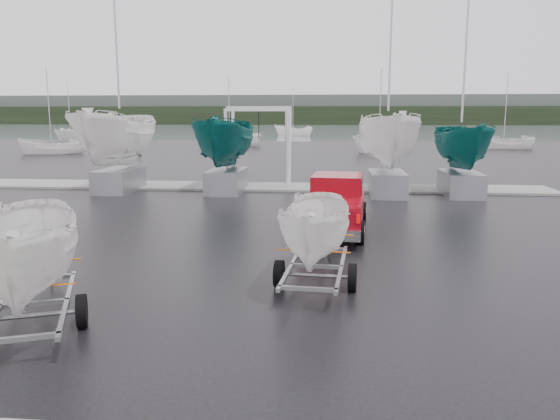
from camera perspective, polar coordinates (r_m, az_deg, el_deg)
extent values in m
plane|color=black|center=(15.63, -10.19, -4.07)|extent=(120.00, 120.00, 0.00)
plane|color=slate|center=(114.71, 3.55, 8.18)|extent=(300.00, 300.00, 0.00)
cube|color=gray|center=(28.14, -3.03, 2.46)|extent=(30.00, 3.00, 0.12)
cube|color=black|center=(184.62, 4.38, 9.82)|extent=(300.00, 8.00, 6.00)
cube|color=#4C5651|center=(192.62, 4.44, 10.42)|extent=(300.00, 6.00, 10.00)
cube|color=maroon|center=(17.71, 5.79, 0.04)|extent=(2.13, 5.24, 0.84)
cube|color=maroon|center=(18.52, 6.03, 2.55)|extent=(1.78, 2.14, 0.75)
cube|color=black|center=(18.52, 6.03, 2.69)|extent=(1.79, 1.93, 0.49)
cube|color=silver|center=(15.21, 5.08, -2.63)|extent=(1.79, 0.29, 0.31)
cylinder|color=black|center=(19.49, 3.66, -0.06)|extent=(0.32, 0.72, 0.71)
cylinder|color=black|center=(19.39, 8.60, -0.21)|extent=(0.32, 0.72, 0.71)
cylinder|color=black|center=(16.22, 2.39, -2.12)|extent=(0.32, 0.72, 0.71)
cylinder|color=black|center=(16.10, 8.33, -2.32)|extent=(0.32, 0.72, 0.71)
cube|color=gray|center=(12.19, 1.23, -5.78)|extent=(0.34, 3.60, 0.08)
cube|color=gray|center=(12.08, 6.43, -5.99)|extent=(0.34, 3.60, 0.08)
cylinder|color=gray|center=(11.97, 3.71, -6.84)|extent=(1.60, 0.20, 0.08)
cylinder|color=black|center=(12.08, -0.09, -6.67)|extent=(0.22, 0.61, 0.60)
cylinder|color=black|center=(11.92, 7.56, -6.98)|extent=(0.22, 0.61, 0.60)
imported|color=white|center=(11.73, 3.93, 3.55)|extent=(1.58, 1.62, 3.92)
cube|color=orange|center=(12.76, 4.22, -2.53)|extent=(1.55, 0.15, 0.03)
cube|color=orange|center=(11.21, 3.42, -4.30)|extent=(1.55, 0.15, 0.03)
cube|color=gray|center=(10.84, -27.22, -8.98)|extent=(1.44, 3.36, 0.08)
cube|color=gray|center=(10.68, -21.35, -8.81)|extent=(1.44, 3.36, 0.08)
cylinder|color=gray|center=(10.61, -24.39, -10.01)|extent=(1.51, 0.68, 0.08)
cylinder|color=black|center=(10.52, -20.01, -9.87)|extent=(0.39, 0.62, 0.60)
imported|color=white|center=(10.27, -25.22, 3.13)|extent=(2.20, 2.22, 4.44)
cube|color=orange|center=(11.35, -24.00, -4.99)|extent=(1.45, 0.63, 0.03)
cube|color=orange|center=(9.83, -25.13, -7.34)|extent=(1.45, 0.63, 0.03)
cylinder|color=silver|center=(27.35, -5.58, 6.31)|extent=(0.16, 0.58, 3.99)
cylinder|color=silver|center=(28.92, -4.97, 6.52)|extent=(0.16, 0.58, 3.99)
cylinder|color=silver|center=(26.93, 0.73, 6.30)|extent=(0.16, 0.58, 3.99)
cylinder|color=silver|center=(28.52, 1.01, 6.51)|extent=(0.16, 0.58, 3.99)
cube|color=silver|center=(27.83, -2.25, 10.53)|extent=(3.30, 0.25, 0.25)
cube|color=gray|center=(27.80, -16.46, 3.00)|extent=(1.60, 3.20, 1.10)
imported|color=white|center=(27.64, -16.91, 11.90)|extent=(2.83, 2.90, 7.52)
cylinder|color=#B2B2B7|center=(28.33, -16.80, 17.24)|extent=(0.10, 0.10, 7.00)
cube|color=gray|center=(26.48, -5.59, 3.03)|extent=(1.60, 3.20, 1.10)
imported|color=#0C5651|center=(26.29, -5.73, 11.42)|extent=(2.49, 2.56, 6.63)
cube|color=gray|center=(25.90, 11.10, 2.73)|extent=(1.60, 3.20, 1.10)
imported|color=white|center=(25.71, 11.42, 11.93)|extent=(2.70, 2.78, 7.19)
cylinder|color=#B2B2B7|center=(26.44, 11.52, 17.72)|extent=(0.10, 0.10, 7.00)
cube|color=gray|center=(26.73, 18.34, 2.63)|extent=(1.60, 3.20, 1.10)
imported|color=#0C5651|center=(26.54, 18.76, 10.10)|extent=(2.20, 2.26, 5.86)
cylinder|color=#B2B2B7|center=(27.20, 18.87, 16.08)|extent=(0.10, 0.10, 7.00)
imported|color=white|center=(55.85, -22.70, 5.43)|extent=(2.97, 2.94, 5.92)
cylinder|color=#B2B2B7|center=(55.72, -22.98, 9.53)|extent=(0.08, 0.08, 8.00)
imported|color=white|center=(63.22, -5.28, 6.62)|extent=(3.51, 3.45, 7.42)
cylinder|color=#B2B2B7|center=(63.11, -5.34, 10.25)|extent=(0.08, 0.08, 8.00)
imported|color=white|center=(55.28, 10.28, 6.01)|extent=(3.83, 3.83, 7.11)
cylinder|color=#B2B2B7|center=(55.15, 10.41, 10.16)|extent=(0.08, 0.08, 8.00)
imported|color=white|center=(63.90, 22.27, 5.95)|extent=(3.21, 3.18, 6.32)
cylinder|color=#B2B2B7|center=(63.79, 22.51, 9.53)|extent=(0.08, 0.08, 8.00)
imported|color=white|center=(81.29, -20.98, 6.76)|extent=(3.03, 3.10, 7.42)
cylinder|color=#B2B2B7|center=(81.21, -21.16, 9.58)|extent=(0.08, 0.08, 8.00)
imported|color=white|center=(91.85, 1.35, 7.73)|extent=(3.95, 3.93, 7.54)
cylinder|color=#B2B2B7|center=(91.78, 1.36, 10.23)|extent=(0.08, 0.08, 8.00)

